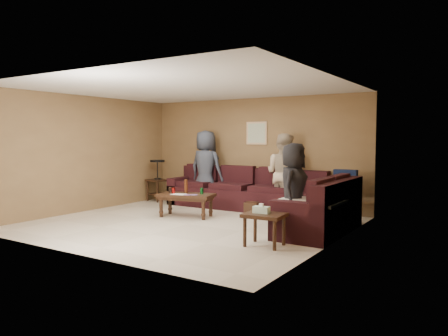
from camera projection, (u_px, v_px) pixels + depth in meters
name	position (u px, v px, depth m)	size (l,w,h in m)	color
room	(187.00, 134.00, 7.96)	(5.60, 5.50, 2.50)	beige
sectional_sofa	(265.00, 200.00, 8.89)	(4.65, 2.90, 0.97)	black
coffee_table	(186.00, 197.00, 8.80)	(1.22, 0.80, 0.75)	black
end_table_left	(158.00, 180.00, 10.99)	(0.50, 0.50, 1.03)	black
side_table_right	(264.00, 218.00, 6.42)	(0.62, 0.52, 0.63)	black
waste_bin	(252.00, 210.00, 8.71)	(0.26, 0.26, 0.31)	black
wall_art	(257.00, 133.00, 9.99)	(0.52, 0.04, 0.52)	tan
person_left	(206.00, 168.00, 10.31)	(0.86, 0.56, 1.77)	#343A48
person_middle	(283.00, 173.00, 9.22)	(0.82, 0.64, 1.68)	tan
person_right	(293.00, 189.00, 7.22)	(0.74, 0.48, 1.51)	black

